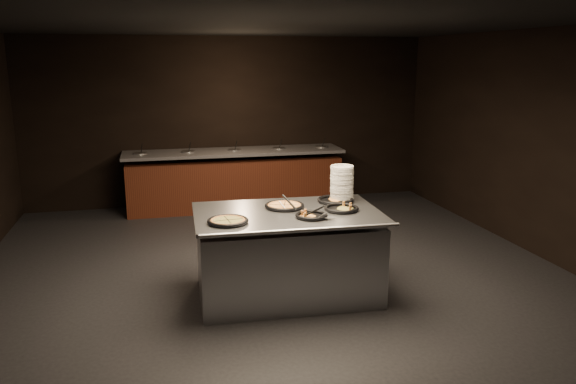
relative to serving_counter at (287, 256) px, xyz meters
name	(u,v)px	position (x,y,z in m)	size (l,w,h in m)	color
room	(280,160)	(-0.02, 0.24, 1.00)	(7.02, 8.02, 2.92)	black
salad_bar	(235,183)	(-0.02, 3.80, -0.01)	(3.70, 0.83, 1.18)	#532413
serving_counter	(287,256)	(0.00, 0.00, 0.00)	(2.00, 1.32, 0.94)	#AFB2B6
plate_stack	(342,183)	(0.73, 0.38, 0.68)	(0.27, 0.27, 0.39)	white
pan_veggie_whole	(228,221)	(-0.66, -0.26, 0.51)	(0.41, 0.41, 0.04)	black
pan_cheese_whole	(284,206)	(0.01, 0.18, 0.51)	(0.43, 0.43, 0.04)	black
pan_cheese_slices_a	(335,200)	(0.63, 0.29, 0.51)	(0.41, 0.41, 0.04)	black
pan_cheese_slices_b	(312,216)	(0.19, -0.26, 0.51)	(0.33, 0.33, 0.04)	black
pan_veggie_slices	(341,208)	(0.58, -0.07, 0.51)	(0.37, 0.37, 0.04)	black
server_left	(285,204)	(-0.01, 0.05, 0.57)	(0.25, 0.29, 0.17)	#AFB2B6
server_right	(320,213)	(0.25, -0.35, 0.56)	(0.29, 0.14, 0.14)	#AFB2B6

